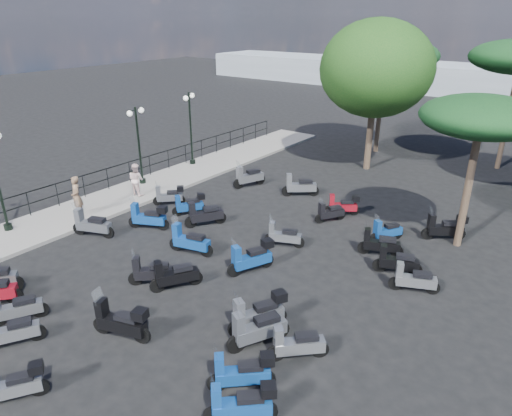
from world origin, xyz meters
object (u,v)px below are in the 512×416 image
Objects in this scene: scooter_30 at (16,309)px; scooter_20 at (259,314)px; pine_3 at (482,117)px; scooter_13 at (121,322)px; scooter_22 at (330,213)px; scooter_17 at (343,205)px; scooter_25 at (241,405)px; pine_2 at (386,56)px; scooter_21 at (251,258)px; scooter_32 at (242,373)px; scooter_14 at (175,276)px; scooter_31 at (397,262)px; scooter_19 at (257,330)px; lamp_post_2 at (190,124)px; scooter_12 at (13,386)px; scooter_8 at (152,272)px; scooter_16 at (283,236)px; lamp_post_1 at (139,141)px; pedestrian_far at (136,179)px; scooter_4 at (169,196)px; woman at (76,196)px; scooter_23 at (386,231)px; scooter_11 at (300,186)px; scooter_27 at (413,280)px; scooter_3 at (189,205)px; scooter_26 at (297,345)px; scooter_9 at (149,217)px; scooter_28 at (380,244)px; scooter_5 at (249,177)px; broadleaf_tree at (376,69)px.

scooter_20 is at bearing -116.45° from scooter_30.
scooter_30 is 16.25m from pine_3.
scooter_13 reaches higher than scooter_22.
scooter_17 is 12.02m from scooter_25.
scooter_21 is at bearing -80.93° from pine_2.
scooter_13 is 1.32× the size of scooter_32.
scooter_14 is 0.97× the size of scooter_31.
lamp_post_2 is at bearing -12.59° from scooter_19.
scooter_12 is at bearing 133.02° from scooter_31.
scooter_8 reaches higher than scooter_16.
lamp_post_1 is 2.94× the size of scooter_17.
scooter_16 is at bearing 177.25° from pedestrian_far.
woman is at bearing 106.18° from scooter_4.
pine_3 reaches higher than scooter_17.
scooter_8 is 9.14m from scooter_23.
lamp_post_1 is 8.43m from scooter_11.
scooter_27 is 1.14× the size of scooter_32.
lamp_post_1 reaches higher than scooter_3.
woman is 10.54m from scooter_12.
scooter_8 reaches higher than scooter_23.
scooter_25 is at bearing -65.71° from lamp_post_2.
scooter_20 is 1.25× the size of scooter_25.
scooter_31 is (12.88, 3.88, -0.58)m from woman.
scooter_26 is (4.47, 5.12, -0.00)m from scooter_12.
scooter_23 is at bearing -95.83° from scooter_21.
scooter_11 is 0.87× the size of scooter_19.
scooter_22 is at bearing -163.54° from pedestrian_far.
pine_2 is (-4.80, 19.33, 5.43)m from scooter_20.
scooter_26 is at bearing -160.44° from scooter_4.
scooter_32 is at bearing -43.98° from lamp_post_1.
scooter_12 is at bearing 147.34° from scooter_11.
scooter_3 is 0.85× the size of scooter_31.
scooter_19 is at bearing -13.37° from scooter_25.
scooter_25 is at bearing 146.15° from scooter_19.
scooter_30 is at bearing 134.85° from scooter_16.
scooter_16 is 1.12× the size of scooter_32.
pedestrian_far is 1.02× the size of scooter_14.
scooter_22 is (5.68, 5.20, -0.12)m from scooter_9.
scooter_8 is at bearing 118.39° from scooter_28.
scooter_5 is 9.86m from scooter_14.
scooter_25 is 0.23× the size of pine_3.
lamp_post_1 is at bearing -51.80° from pedestrian_far.
lamp_post_2 is at bearing 48.92° from scooter_11.
scooter_20 reaches higher than scooter_32.
scooter_20 reaches higher than scooter_8.
scooter_27 is (1.22, 7.35, -0.05)m from scooter_25.
scooter_17 is at bearing -161.97° from scooter_5.
pine_3 is (10.72, 6.26, 4.47)m from scooter_9.
lamp_post_2 reaches higher than scooter_27.
broadleaf_tree reaches higher than scooter_26.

